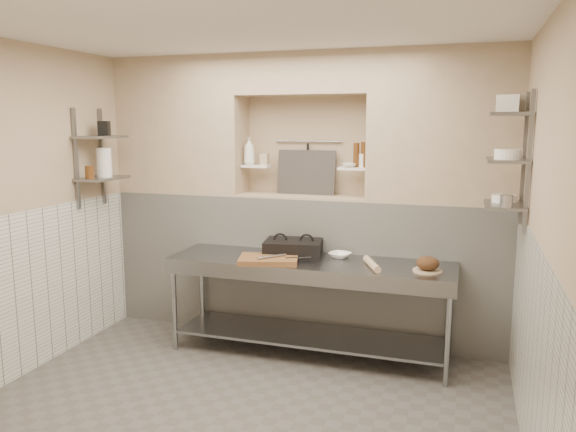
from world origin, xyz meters
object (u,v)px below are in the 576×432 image
at_px(mixing_bowl, 340,255).
at_px(panini_press, 293,248).
at_px(prep_table, 309,288).
at_px(cutting_board, 269,259).
at_px(rolling_pin, 372,264).
at_px(bread_loaf, 428,263).
at_px(jug_left, 104,162).
at_px(bottle_soap, 249,151).
at_px(bowl_alcove, 349,165).

bearing_deg(mixing_bowl, panini_press, -174.56).
xyz_separation_m(prep_table, mixing_bowl, (0.24, 0.20, 0.28)).
bearing_deg(cutting_board, mixing_bowl, 31.82).
distance_m(panini_press, rolling_pin, 0.81).
xyz_separation_m(prep_table, panini_press, (-0.20, 0.16, 0.33)).
bearing_deg(bread_loaf, panini_press, 170.29).
bearing_deg(jug_left, rolling_pin, 0.44).
bearing_deg(rolling_pin, bottle_soap, 156.10).
xyz_separation_m(cutting_board, jug_left, (-1.73, 0.07, 0.83)).
distance_m(rolling_pin, bread_loaf, 0.47).
bearing_deg(prep_table, bread_loaf, -3.15).
xyz_separation_m(panini_press, rolling_pin, (0.78, -0.23, -0.04)).
bearing_deg(bread_loaf, jug_left, -179.37).
bearing_deg(panini_press, bread_loaf, -19.03).
bearing_deg(bottle_soap, bowl_alcove, 0.10).
relative_size(prep_table, rolling_pin, 6.41).
bearing_deg(prep_table, panini_press, 142.08).
bearing_deg(cutting_board, rolling_pin, 5.47).
height_order(cutting_board, bowl_alcove, bowl_alcove).
xyz_separation_m(panini_press, bread_loaf, (1.25, -0.21, -0.00)).
relative_size(bread_loaf, bowl_alcove, 1.46).
height_order(rolling_pin, jug_left, jug_left).
distance_m(cutting_board, mixing_bowl, 0.68).
distance_m(panini_press, mixing_bowl, 0.44).
xyz_separation_m(prep_table, bottle_soap, (-0.79, 0.53, 1.21)).
distance_m(prep_table, rolling_pin, 0.65).
bearing_deg(bread_loaf, mixing_bowl, 162.45).
xyz_separation_m(panini_press, jug_left, (-1.86, -0.25, 0.78)).
relative_size(cutting_board, mixing_bowl, 2.64).
distance_m(panini_press, jug_left, 2.04).
bearing_deg(jug_left, panini_press, 7.57).
bearing_deg(bottle_soap, cutting_board, -56.95).
height_order(prep_table, panini_press, panini_press).
bearing_deg(prep_table, cutting_board, -154.61).
height_order(panini_press, bottle_soap, bottle_soap).
xyz_separation_m(mixing_bowl, rolling_pin, (0.34, -0.27, 0.01)).
bearing_deg(panini_press, jug_left, 178.25).
bearing_deg(mixing_bowl, bottle_soap, 161.86).
bearing_deg(cutting_board, jug_left, 177.76).
height_order(panini_press, jug_left, jug_left).
height_order(rolling_pin, bread_loaf, bread_loaf).
distance_m(cutting_board, rolling_pin, 0.92).
distance_m(panini_press, cutting_board, 0.35).
relative_size(mixing_bowl, bottle_soap, 0.70).
relative_size(cutting_board, jug_left, 1.84).
bearing_deg(bottle_soap, prep_table, -34.17).
relative_size(rolling_pin, bottle_soap, 1.44).
bearing_deg(cutting_board, bowl_alcove, 50.32).
distance_m(mixing_bowl, bread_loaf, 0.85).
bearing_deg(rolling_pin, bowl_alcove, 119.16).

